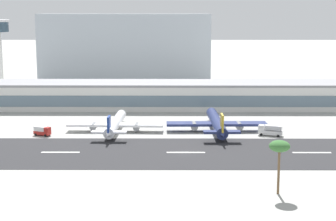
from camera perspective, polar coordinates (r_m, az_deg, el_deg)
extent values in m
plane|color=#9E9E99|center=(174.06, 1.70, -4.33)|extent=(1400.00, 1400.00, 0.00)
cube|color=#262628|center=(174.05, 1.70, -4.32)|extent=(800.00, 38.79, 0.08)
cube|color=white|center=(177.37, -10.94, -4.21)|extent=(12.00, 1.20, 0.01)
cube|color=white|center=(174.05, 1.84, -4.30)|extent=(12.00, 1.20, 0.01)
cube|color=white|center=(179.44, 14.49, -4.18)|extent=(12.00, 1.20, 0.01)
cube|color=silver|center=(253.73, 0.05, 1.49)|extent=(206.59, 23.55, 10.80)
cube|color=slate|center=(242.04, 0.03, 0.94)|extent=(200.40, 0.30, 4.86)
cube|color=gray|center=(252.92, 0.05, 2.81)|extent=(208.66, 23.78, 1.00)
cube|color=#A8B2BC|center=(355.05, -4.38, 6.45)|extent=(106.26, 28.50, 41.97)
cylinder|color=white|center=(205.50, -5.39, -1.32)|extent=(4.78, 36.67, 3.66)
sphere|color=white|center=(223.31, -4.79, -0.39)|extent=(3.47, 3.47, 3.47)
cone|color=white|center=(187.78, -6.11, -2.42)|extent=(3.49, 6.68, 3.29)
cube|color=white|center=(204.86, -5.41, -1.46)|extent=(35.30, 6.57, 0.80)
cylinder|color=gray|center=(204.12, -3.21, -1.66)|extent=(2.53, 5.19, 2.38)
cylinder|color=gray|center=(206.16, -7.59, -1.61)|extent=(2.53, 5.19, 2.38)
cube|color=white|center=(189.11, -6.05, -2.22)|extent=(12.04, 3.38, 0.64)
cube|color=navy|center=(188.59, -6.06, -1.46)|extent=(0.74, 4.95, 5.85)
cylinder|color=black|center=(204.20, -5.45, -2.06)|extent=(0.66, 0.66, 1.01)
cylinder|color=navy|center=(205.86, 4.97, -1.21)|extent=(4.82, 40.46, 4.04)
sphere|color=navy|center=(225.60, 4.46, -0.21)|extent=(3.84, 3.84, 3.84)
cone|color=navy|center=(186.21, 5.58, -2.43)|extent=(3.77, 7.34, 3.63)
cube|color=navy|center=(205.15, 4.99, -1.37)|extent=(36.77, 6.77, 0.89)
cylinder|color=gray|center=(206.28, 7.26, -1.55)|extent=(2.73, 5.70, 2.63)
cylinder|color=gray|center=(204.62, 2.68, -1.57)|extent=(2.73, 5.70, 2.63)
cube|color=navy|center=(187.69, 5.53, -2.20)|extent=(12.53, 3.57, 0.71)
cube|color=gold|center=(187.11, 5.54, -1.35)|extent=(0.75, 5.46, 6.46)
cylinder|color=black|center=(204.41, 5.01, -2.03)|extent=(0.73, 0.73, 1.11)
cube|color=#B2231E|center=(202.27, -12.73, -2.23)|extent=(6.46, 4.56, 1.20)
cube|color=silver|center=(202.40, -12.91, -1.82)|extent=(4.88, 3.81, 1.60)
cube|color=#B2231E|center=(200.75, -12.24, -1.91)|extent=(2.41, 2.69, 1.50)
cylinder|color=black|center=(200.24, -12.43, -2.52)|extent=(0.94, 0.61, 0.90)
cylinder|color=black|center=(202.14, -12.04, -2.38)|extent=(0.94, 0.61, 0.90)
cylinder|color=black|center=(202.69, -13.40, -2.40)|extent=(0.94, 0.61, 0.90)
cylinder|color=black|center=(204.56, -13.00, -2.27)|extent=(0.94, 0.61, 0.90)
cube|color=white|center=(200.35, 10.44, -2.23)|extent=(8.85, 5.60, 1.40)
cylinder|color=silver|center=(199.79, 10.74, -1.77)|extent=(6.15, 4.11, 2.10)
cube|color=white|center=(200.68, 9.55, -1.72)|extent=(2.79, 2.98, 1.80)
cylinder|color=black|center=(202.35, 9.68, -2.29)|extent=(0.94, 0.60, 0.90)
cylinder|color=black|center=(199.87, 9.52, -2.44)|extent=(0.94, 0.60, 0.90)
cylinder|color=black|center=(201.18, 11.34, -2.42)|extent=(0.94, 0.60, 0.90)
cylinder|color=black|center=(198.69, 11.19, -2.57)|extent=(0.94, 0.60, 0.90)
cylinder|color=brown|center=(136.65, 11.25, -6.00)|extent=(0.59, 0.59, 11.83)
ellipsoid|color=#386B33|center=(135.15, 11.34, -3.59)|extent=(5.01, 5.01, 2.76)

